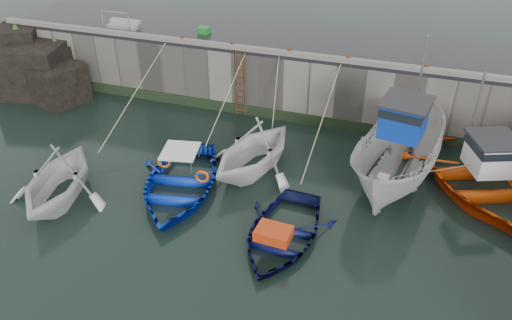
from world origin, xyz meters
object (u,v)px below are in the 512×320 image
(bollard_d, at_px, (348,59))
(bollard_e, at_px, (426,68))
(bollard_b, at_px, (232,45))
(bollard_a, at_px, (182,39))
(boat_near_white, at_px, (62,198))
(boat_far_white, at_px, (400,157))
(boat_far_orange, at_px, (476,174))
(fish_crate, at_px, (204,30))
(ladder, at_px, (241,84))
(boat_near_blacktrim, at_px, (254,170))
(bollard_c, at_px, (289,52))
(boat_near_blue, at_px, (180,190))
(boat_near_navy, at_px, (281,238))

(bollard_d, distance_m, bollard_e, 3.20)
(bollard_b, bearing_deg, bollard_a, 180.00)
(boat_near_white, height_order, boat_far_white, boat_far_white)
(boat_far_white, xyz_separation_m, bollard_a, (-10.61, 3.78, 2.13))
(bollard_e, bearing_deg, bollard_d, 180.00)
(boat_far_orange, relative_size, fish_crate, 15.51)
(ladder, distance_m, boat_far_orange, 10.86)
(ladder, relative_size, boat_near_white, 0.71)
(boat_near_white, relative_size, bollard_b, 16.16)
(boat_near_blacktrim, xyz_separation_m, bollard_b, (-2.63, 4.70, 3.30))
(bollard_a, bearing_deg, boat_far_white, -19.64)
(boat_far_orange, distance_m, bollard_a, 14.08)
(bollard_c, bearing_deg, bollard_e, 0.00)
(boat_near_blue, relative_size, bollard_d, 19.77)
(boat_near_blacktrim, bearing_deg, bollard_c, 105.98)
(ladder, bearing_deg, boat_near_white, -115.31)
(ladder, height_order, bollard_c, bollard_c)
(boat_far_white, distance_m, fish_crate, 11.63)
(boat_near_navy, bearing_deg, ladder, 121.65)
(bollard_a, bearing_deg, bollard_c, 0.00)
(fish_crate, height_order, bollard_e, fish_crate)
(bollard_d, bearing_deg, bollard_e, 0.00)
(bollard_a, relative_size, bollard_e, 1.00)
(bollard_a, xyz_separation_m, bollard_c, (5.20, 0.00, 0.00))
(bollard_a, xyz_separation_m, bollard_b, (2.50, 0.00, 0.00))
(boat_near_white, relative_size, boat_near_blue, 0.82)
(bollard_e, bearing_deg, bollard_c, 180.00)
(boat_far_white, xyz_separation_m, bollard_d, (-2.81, 3.78, 2.13))
(ladder, xyz_separation_m, bollard_e, (8.00, 0.34, 1.71))
(bollard_c, bearing_deg, boat_far_orange, -19.73)
(fish_crate, relative_size, bollard_c, 1.91)
(boat_near_blacktrim, relative_size, bollard_a, 16.77)
(boat_far_orange, bearing_deg, boat_near_white, 179.99)
(ladder, height_order, bollard_a, bollard_a)
(ladder, relative_size, boat_near_blue, 0.58)
(boat_near_blacktrim, xyz_separation_m, bollard_e, (5.87, 4.70, 3.30))
(ladder, xyz_separation_m, boat_near_navy, (4.33, -7.94, -1.59))
(ladder, distance_m, bollard_e, 8.19)
(boat_far_white, height_order, bollard_c, boat_far_white)
(boat_near_blue, relative_size, bollard_b, 19.77)
(bollard_d, bearing_deg, boat_far_orange, -27.62)
(boat_near_white, height_order, bollard_a, bollard_a)
(bollard_c, distance_m, bollard_d, 2.60)
(boat_near_blacktrim, relative_size, boat_far_white, 0.62)
(boat_near_white, relative_size, boat_near_navy, 0.98)
(boat_near_white, relative_size, bollard_c, 16.16)
(boat_near_white, xyz_separation_m, bollard_e, (11.98, 8.75, 3.30))
(boat_near_white, height_order, boat_near_blacktrim, boat_near_blacktrim)
(fish_crate, distance_m, bollard_b, 2.52)
(bollard_d, bearing_deg, boat_near_blue, -125.21)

